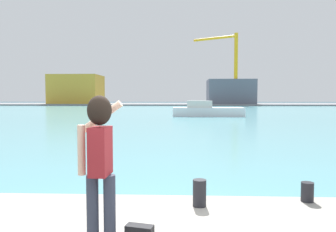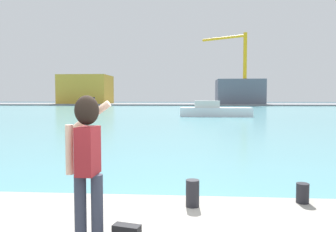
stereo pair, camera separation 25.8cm
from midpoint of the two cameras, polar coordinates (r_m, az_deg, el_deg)
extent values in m
plane|color=#334751|center=(53.68, 2.19, 0.82)|extent=(220.00, 220.00, 0.00)
cube|color=#599EA8|center=(55.68, 2.20, 0.92)|extent=(140.00, 100.00, 0.02)
cube|color=gray|center=(95.65, 2.33, 2.05)|extent=(140.00, 20.00, 0.41)
cylinder|color=#2D3342|center=(4.08, -14.84, -15.52)|extent=(0.14, 0.14, 0.82)
cylinder|color=#2D3342|center=(4.03, -12.02, -15.73)|extent=(0.14, 0.14, 0.82)
cube|color=maroon|center=(3.89, -13.58, -5.96)|extent=(0.22, 0.35, 0.56)
sphere|color=#E0B293|center=(3.84, -13.68, 0.83)|extent=(0.22, 0.22, 0.22)
ellipsoid|color=black|center=(3.82, -13.76, 0.97)|extent=(0.28, 0.26, 0.34)
cylinder|color=#E0B293|center=(3.95, -16.67, -5.71)|extent=(0.09, 0.09, 0.58)
cylinder|color=#E0B293|center=(4.07, -13.29, -0.16)|extent=(0.53, 0.11, 0.40)
cube|color=black|center=(4.17, -12.78, 2.27)|extent=(0.02, 0.07, 0.14)
cylinder|color=black|center=(5.30, 4.09, -13.24)|extent=(0.21, 0.21, 0.42)
cylinder|color=black|center=(5.93, 21.95, -12.18)|extent=(0.20, 0.20, 0.32)
cube|color=white|center=(39.92, 6.83, 0.72)|extent=(8.55, 2.77, 1.06)
cube|color=silver|center=(39.85, 5.32, 2.08)|extent=(3.01, 2.00, 0.83)
cube|color=gold|center=(100.77, -15.69, 4.49)|extent=(14.06, 11.38, 8.37)
cube|color=slate|center=(95.39, 10.75, 4.17)|extent=(13.00, 10.22, 6.86)
cylinder|color=yellow|center=(91.87, 11.66, 8.07)|extent=(1.00, 1.00, 19.28)
cylinder|color=yellow|center=(95.63, 8.00, 13.26)|extent=(11.52, 7.34, 0.70)
camera|label=1|loc=(0.13, -90.83, -0.05)|focal=34.97mm
camera|label=2|loc=(0.13, 89.17, 0.05)|focal=34.97mm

